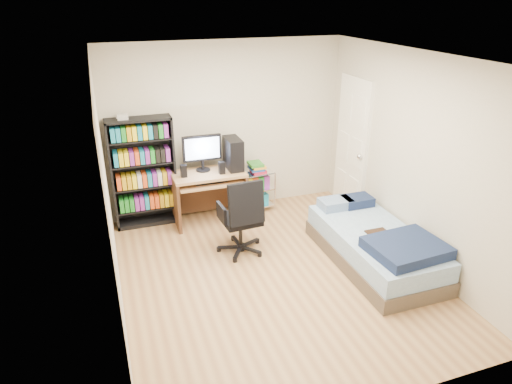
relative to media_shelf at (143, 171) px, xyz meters
name	(u,v)px	position (x,y,z in m)	size (l,w,h in m)	color
room	(277,177)	(1.26, -1.84, 0.45)	(3.58, 4.08, 2.58)	tan
media_shelf	(143,171)	(0.00, 0.00, 0.00)	(0.87, 0.29, 1.62)	black
computer_desk	(215,175)	(0.97, -0.18, -0.11)	(1.01, 0.59, 1.27)	tan
office_chair	(242,230)	(1.04, -1.22, -0.47)	(0.65, 0.65, 1.03)	black
wire_cart	(257,179)	(1.63, -0.10, -0.30)	(0.51, 0.39, 0.77)	silver
bed	(376,245)	(2.51, -1.99, -0.56)	(0.95, 1.90, 0.54)	brown
door	(352,146)	(2.98, -0.49, 0.20)	(0.12, 0.80, 2.00)	white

